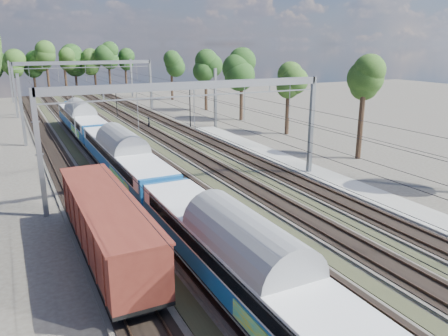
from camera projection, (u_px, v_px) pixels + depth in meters
name	position (u px, v px, depth m)	size (l,w,h in m)	color
track_bed	(143.00, 152.00, 48.82)	(21.00, 130.00, 0.34)	#47423A
platform	(397.00, 206.00, 32.50)	(3.00, 70.00, 0.30)	gray
catenary	(125.00, 89.00, 53.85)	(25.65, 130.00, 9.00)	gray
tree_belt	(92.00, 61.00, 93.68)	(40.67, 100.43, 12.30)	black
emu_train	(124.00, 153.00, 37.74)	(3.13, 66.05, 4.57)	black
freight_boxcar	(106.00, 224.00, 24.00)	(2.92, 14.10, 3.64)	black
worker	(149.00, 123.00, 63.03)	(0.60, 0.39, 1.64)	black
signal_near	(116.00, 99.00, 71.18)	(0.34, 0.31, 5.04)	black
signal_far	(190.00, 99.00, 63.40)	(0.47, 0.43, 6.53)	black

